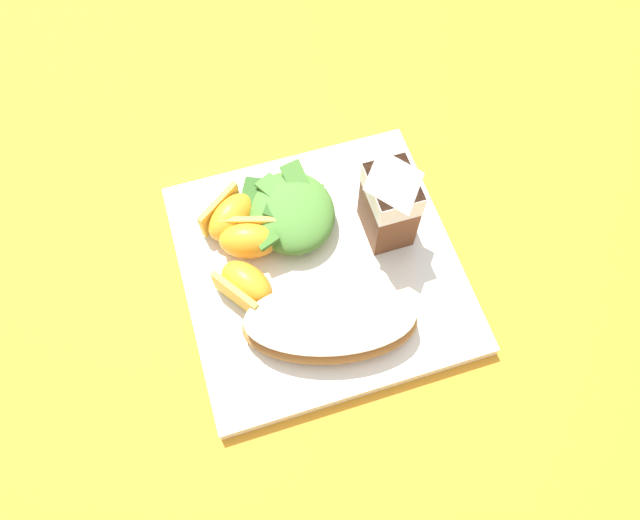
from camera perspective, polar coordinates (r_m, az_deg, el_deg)
name	(u,v)px	position (r m, az deg, el deg)	size (l,w,h in m)	color
ground	(320,271)	(0.64, 0.00, -1.02)	(3.00, 3.00, 0.00)	orange
white_plate	(320,267)	(0.63, 0.00, -0.71)	(0.28, 0.28, 0.02)	white
cheesy_pizza_bread	(330,323)	(0.58, 0.95, -5.96)	(0.12, 0.18, 0.04)	#A87038
green_salad_pile	(291,212)	(0.63, -2.74, 4.59)	(0.10, 0.10, 0.05)	#4C8433
milk_carton	(390,199)	(0.60, 6.70, 5.81)	(0.06, 0.04, 0.11)	brown
orange_wedge_front	(230,216)	(0.63, -8.53, 4.14)	(0.06, 0.07, 0.04)	orange
orange_wedge_middle	(248,239)	(0.62, -6.80, 1.98)	(0.05, 0.07, 0.04)	orange
orange_wedge_rear	(246,285)	(0.60, -7.06, -2.37)	(0.07, 0.06, 0.04)	orange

